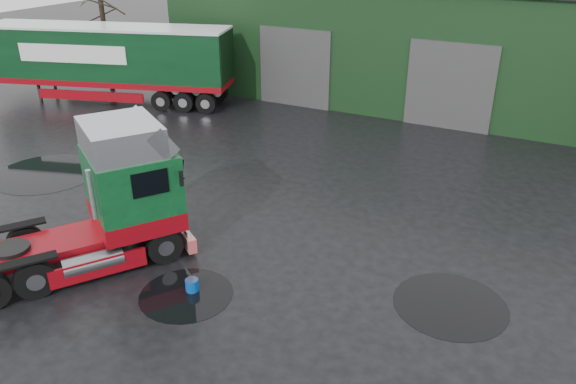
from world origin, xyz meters
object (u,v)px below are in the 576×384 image
object	(u,v)px
warehouse	(478,39)
trailer_left	(109,64)
wash_bucket	(192,285)
tree_left	(102,14)
hero_tractor	(66,202)

from	to	relation	value
warehouse	trailer_left	world-z (taller)	warehouse
wash_bucket	tree_left	distance (m)	21.93
hero_tractor	wash_bucket	xyz separation A→B (m)	(3.64, 0.48, -1.84)
trailer_left	tree_left	xyz separation A→B (m)	(-2.01, 2.00, 2.21)
wash_bucket	warehouse	bearing A→B (deg)	82.69
trailer_left	tree_left	size ratio (longest dim) A/B	1.54
warehouse	hero_tractor	world-z (taller)	warehouse
tree_left	trailer_left	bearing A→B (deg)	-44.90
hero_tractor	tree_left	bearing A→B (deg)	163.90
hero_tractor	wash_bucket	world-z (taller)	hero_tractor
trailer_left	tree_left	world-z (taller)	tree_left
wash_bucket	tree_left	world-z (taller)	tree_left
warehouse	wash_bucket	world-z (taller)	warehouse
wash_bucket	tree_left	xyz separation A→B (m)	(-16.14, 14.26, 4.08)
tree_left	warehouse	bearing A→B (deg)	22.83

